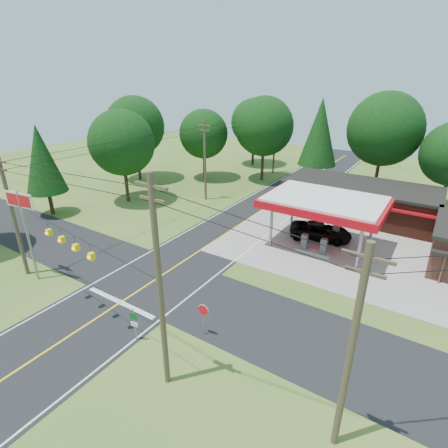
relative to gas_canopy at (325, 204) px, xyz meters
The scene contains 18 objects.
ground 16.38m from the gas_canopy, 124.70° to the right, with size 120.00×120.00×0.00m, color #3F6022.
main_highway 16.37m from the gas_canopy, 124.70° to the right, with size 8.00×120.00×0.02m, color black.
cross_road 16.37m from the gas_canopy, 124.70° to the right, with size 70.00×7.00×0.02m, color black.
lane_center_yellow 16.37m from the gas_canopy, 124.70° to the right, with size 0.15×110.00×0.00m, color yellow.
gas_canopy is the anchor object (origin of this frame).
convenience_store 10.31m from the gas_canopy, 84.28° to the left, with size 16.40×7.55×3.80m.
utility_pole_near_right 20.13m from the gas_canopy, 94.29° to the right, with size 1.80×0.30×11.50m.
utility_pole_near_left 25.83m from the gas_canopy, 135.78° to the right, with size 1.80×0.30×10.00m.
utility_pole_far_left 17.74m from the gas_canopy, 163.61° to the left, with size 1.80×0.30×10.00m.
utility_pole_right_b 19.80m from the gas_canopy, 69.27° to the right, with size 1.80×0.30×10.00m.
utility_pole_north 26.92m from the gas_canopy, 125.17° to the left, with size 0.30×0.30×9.50m.
overhead_beacons 21.56m from the gas_canopy, 117.76° to the right, with size 17.04×2.04×1.03m.
treeline_backdrop 14.09m from the gas_canopy, 126.61° to the left, with size 70.27×51.59×13.30m.
suv_car 3.79m from the gas_canopy, 108.43° to the left, with size 5.93×5.93×1.65m, color black.
sedan_car 9.29m from the gas_canopy, 69.44° to the left, with size 3.66×3.66×1.25m, color silver.
big_stop_sign 24.80m from the gas_canopy, 133.35° to the right, with size 2.72×0.49×7.38m.
octagonal_stop_sign 16.34m from the gas_canopy, 97.12° to the right, with size 0.80×0.09×2.28m.
route_sign_post 19.63m from the gas_canopy, 105.53° to the right, with size 0.48×0.14×2.36m.
Camera 1 is at (17.58, -16.97, 15.17)m, focal length 28.00 mm.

